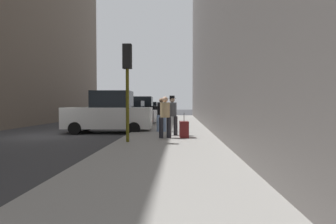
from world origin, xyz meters
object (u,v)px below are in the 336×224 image
(pedestrian_in_jeans, at_px, (161,113))
(parked_silver_sedan, at_px, (128,114))
(parked_red_hatchback, at_px, (148,110))
(traffic_light, at_px, (127,71))
(rolling_suitcase, at_px, (184,129))
(parked_gray_coupe, at_px, (153,109))
(fire_hydrant, at_px, (149,120))
(parked_white_van, at_px, (109,114))
(parked_blue_sedan, at_px, (157,108))
(pedestrian_with_beanie, at_px, (172,113))
(pedestrian_in_tan_coat, at_px, (165,115))
(parked_black_suv, at_px, (140,110))

(pedestrian_in_jeans, bearing_deg, parked_silver_sedan, 117.07)
(parked_red_hatchback, distance_m, traffic_light, 21.23)
(rolling_suitcase, bearing_deg, traffic_light, -147.55)
(parked_gray_coupe, xyz_separation_m, fire_hydrant, (1.80, -19.56, -0.35))
(parked_red_hatchback, height_order, traffic_light, traffic_light)
(parked_white_van, distance_m, parked_blue_sedan, 28.58)
(rolling_suitcase, bearing_deg, parked_gray_coupe, 98.81)
(parked_white_van, xyz_separation_m, pedestrian_with_beanie, (3.44, -2.20, 0.10))
(parked_gray_coupe, relative_size, traffic_light, 1.18)
(traffic_light, distance_m, pedestrian_in_tan_coat, 2.42)
(parked_red_hatchback, relative_size, parked_blue_sedan, 1.00)
(parked_blue_sedan, distance_m, pedestrian_in_jeans, 29.33)
(pedestrian_with_beanie, bearing_deg, pedestrian_in_tan_coat, -105.62)
(parked_blue_sedan, bearing_deg, parked_white_van, -90.00)
(parked_white_van, height_order, pedestrian_with_beanie, parked_white_van)
(parked_white_van, distance_m, fire_hydrant, 3.60)
(parked_black_suv, bearing_deg, pedestrian_with_beanie, -74.92)
(fire_hydrant, height_order, rolling_suitcase, rolling_suitcase)
(parked_white_van, xyz_separation_m, parked_gray_coupe, (0.00, 22.63, -0.18))
(parked_blue_sedan, distance_m, fire_hydrant, 25.58)
(pedestrian_with_beanie, bearing_deg, traffic_light, -126.97)
(pedestrian_with_beanie, relative_size, pedestrian_in_tan_coat, 1.04)
(pedestrian_with_beanie, bearing_deg, parked_black_suv, 105.08)
(parked_red_hatchback, height_order, pedestrian_with_beanie, pedestrian_with_beanie)
(parked_gray_coupe, distance_m, pedestrian_in_jeans, 23.42)
(parked_white_van, xyz_separation_m, pedestrian_in_jeans, (2.85, -0.62, 0.07))
(pedestrian_in_tan_coat, distance_m, rolling_suitcase, 1.01)
(parked_blue_sedan, xyz_separation_m, traffic_light, (1.85, -32.89, 1.91))
(pedestrian_in_jeans, relative_size, rolling_suitcase, 1.64)
(parked_white_van, height_order, parked_gray_coupe, parked_white_van)
(parked_black_suv, relative_size, pedestrian_in_jeans, 2.70)
(parked_black_suv, relative_size, pedestrian_in_tan_coat, 2.70)
(parked_white_van, relative_size, traffic_light, 1.29)
(traffic_light, xyz_separation_m, pedestrian_in_tan_coat, (1.33, 1.17, -1.65))
(traffic_light, xyz_separation_m, pedestrian_with_beanie, (1.59, 2.11, -1.62))
(pedestrian_in_tan_coat, bearing_deg, pedestrian_in_jeans, 97.35)
(parked_silver_sedan, bearing_deg, parked_blue_sedan, 90.00)
(parked_blue_sedan, bearing_deg, rolling_suitcase, -82.83)
(pedestrian_in_tan_coat, bearing_deg, parked_white_van, 135.33)
(parked_silver_sedan, xyz_separation_m, pedestrian_in_tan_coat, (3.18, -8.11, 0.26))
(parked_red_hatchback, bearing_deg, parked_blue_sedan, 90.00)
(parked_red_hatchback, height_order, pedestrian_in_tan_coat, pedestrian_in_tan_coat)
(pedestrian_with_beanie, distance_m, pedestrian_in_jeans, 1.69)
(pedestrian_in_jeans, height_order, rolling_suitcase, pedestrian_in_jeans)
(pedestrian_with_beanie, xyz_separation_m, rolling_suitcase, (0.52, -0.77, -0.65))
(pedestrian_in_tan_coat, bearing_deg, pedestrian_with_beanie, 74.38)
(parked_red_hatchback, distance_m, parked_blue_sedan, 11.83)
(parked_gray_coupe, height_order, pedestrian_in_jeans, pedestrian_in_jeans)
(traffic_light, distance_m, pedestrian_in_jeans, 4.17)
(parked_black_suv, distance_m, parked_red_hatchback, 6.17)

